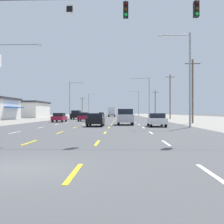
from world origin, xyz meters
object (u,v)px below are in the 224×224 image
object	(u,v)px
hatchback_far_right_distant_c	(130,114)
streetlight_left_row_2	(90,103)
box_truck_center_turn_distant_b	(112,112)
streetlight_right_row_1	(147,95)
sedan_inner_right_distant_a	(123,115)
sedan_center_turn_near	(96,120)
streetlight_left_row_0	(3,77)
sedan_far_left_midfar	(59,117)
streetlight_left_row_1	(71,97)
suv_inner_right_mid	(125,117)
streetlight_right_row_2	(138,102)
sedan_far_right_nearest	(157,120)
hatchback_inner_left_far	(84,117)
suv_far_left_farther	(76,115)
streetlight_right_row_0	(187,73)
hatchback_inner_left_farthest	(102,115)

from	to	relation	value
hatchback_far_right_distant_c	streetlight_left_row_2	xyz separation A→B (m)	(-16.81, -9.62, 4.55)
box_truck_center_turn_distant_b	streetlight_right_row_1	xyz separation A→B (m)	(9.89, -28.78, 4.25)
sedan_inner_right_distant_a	streetlight_right_row_1	distance (m)	27.14
sedan_center_turn_near	hatchback_far_right_distant_c	distance (m)	96.52
box_truck_center_turn_distant_b	streetlight_left_row_0	xyz separation A→B (m)	(-9.32, -73.09, 3.52)
sedan_inner_right_distant_a	streetlight_right_row_1	bearing A→B (deg)	-76.92
hatchback_far_right_distant_c	streetlight_left_row_0	xyz separation A→B (m)	(-16.61, -98.25, 4.57)
sedan_far_left_midfar	streetlight_left_row_1	world-z (taller)	streetlight_left_row_1
box_truck_center_turn_distant_b	streetlight_right_row_1	world-z (taller)	streetlight_right_row_1
hatchback_far_right_distant_c	streetlight_left_row_2	bearing A→B (deg)	-150.22
streetlight_right_row_1	sedan_inner_right_distant_a	bearing A→B (deg)	103.08
suv_inner_right_mid	streetlight_right_row_2	bearing A→B (deg)	85.65
sedan_center_turn_near	streetlight_right_row_2	world-z (taller)	streetlight_right_row_2
streetlight_right_row_2	streetlight_left_row_2	bearing A→B (deg)	180.00
sedan_far_right_nearest	streetlight_right_row_2	distance (m)	87.14
suv_inner_right_mid	hatchback_inner_left_far	world-z (taller)	suv_inner_right_mid
sedan_center_turn_near	sedan_inner_right_distant_a	bearing A→B (deg)	87.08
suv_far_left_farther	streetlight_left_row_0	world-z (taller)	streetlight_left_row_0
sedan_far_right_nearest	streetlight_right_row_2	xyz separation A→B (m)	(2.91, 86.94, 5.13)
hatchback_inner_left_far	streetlight_left_row_2	world-z (taller)	streetlight_left_row_2
streetlight_right_row_0	streetlight_left_row_1	bearing A→B (deg)	113.88
hatchback_inner_left_farthest	suv_inner_right_mid	bearing A→B (deg)	-83.49
streetlight_left_row_1	streetlight_left_row_2	distance (m)	44.31
sedan_far_left_midfar	streetlight_left_row_1	size ratio (longest dim) A/B	0.48
sedan_far_right_nearest	streetlight_right_row_0	bearing A→B (deg)	-29.92
streetlight_right_row_0	streetlight_right_row_1	xyz separation A→B (m)	(-0.18, 44.31, 0.45)
sedan_far_right_nearest	hatchback_inner_left_farthest	bearing A→B (deg)	98.97
streetlight_left_row_1	streetlight_right_row_1	xyz separation A→B (m)	(19.44, 0.00, 0.66)
box_truck_center_turn_distant_b	streetlight_right_row_1	size ratio (longest dim) A/B	0.69
hatchback_far_right_distant_c	streetlight_right_row_2	world-z (taller)	streetlight_right_row_2
hatchback_far_right_distant_c	streetlight_right_row_2	bearing A→B (deg)	-74.08
hatchback_inner_left_farthest	sedan_center_turn_near	bearing A→B (deg)	-86.81
hatchback_far_right_distant_c	streetlight_right_row_1	world-z (taller)	streetlight_right_row_1
sedan_inner_right_distant_a	hatchback_far_right_distant_c	bearing A→B (deg)	83.02
sedan_far_right_nearest	suv_inner_right_mid	world-z (taller)	suv_inner_right_mid
sedan_far_left_midfar	box_truck_center_turn_distant_b	xyz separation A→B (m)	(6.73, 56.70, 1.08)
hatchback_inner_left_farthest	streetlight_left_row_1	bearing A→B (deg)	-105.10
hatchback_inner_left_far	streetlight_left_row_1	world-z (taller)	streetlight_left_row_1
sedan_far_right_nearest	sedan_inner_right_distant_a	world-z (taller)	same
sedan_far_right_nearest	hatchback_inner_left_far	distance (m)	22.05
streetlight_left_row_2	streetlight_left_row_0	bearing A→B (deg)	-89.88
suv_inner_right_mid	box_truck_center_turn_distant_b	world-z (taller)	box_truck_center_turn_distant_b
streetlight_left_row_0	streetlight_right_row_2	distance (m)	90.72
hatchback_inner_left_farthest	streetlight_left_row_0	size ratio (longest dim) A/B	0.43
hatchback_inner_left_far	suv_far_left_farther	xyz separation A→B (m)	(-3.29, 12.98, 0.24)
sedan_far_left_midfar	streetlight_left_row_0	world-z (taller)	streetlight_left_row_0
sedan_center_turn_near	streetlight_right_row_0	bearing A→B (deg)	-11.53
sedan_far_right_nearest	hatchback_inner_left_far	world-z (taller)	hatchback_inner_left_far
sedan_inner_right_distant_a	hatchback_far_right_distant_c	xyz separation A→B (m)	(3.43, 28.01, 0.03)
sedan_far_left_midfar	streetlight_right_row_1	world-z (taller)	streetlight_right_row_1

